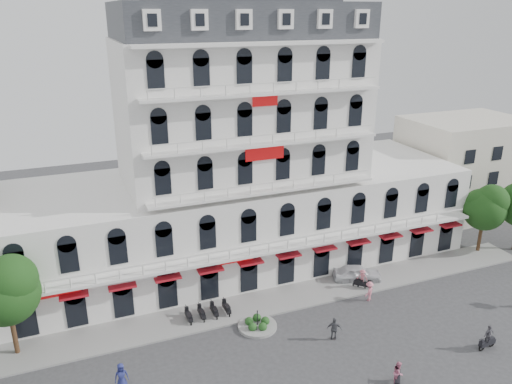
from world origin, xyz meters
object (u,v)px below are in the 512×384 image
object	(u,v)px
rider_southwest	(398,375)
rider_northeast	(488,337)
parked_car	(357,273)
rider_center	(362,279)

from	to	relation	value
rider_southwest	rider_northeast	size ratio (longest dim) A/B	1.03
rider_northeast	parked_car	bearing A→B (deg)	-79.21
rider_northeast	rider_center	world-z (taller)	rider_northeast
parked_car	rider_northeast	world-z (taller)	rider_northeast
parked_car	rider_center	bearing A→B (deg)	-176.35
rider_southwest	rider_center	size ratio (longest dim) A/B	1.08
rider_southwest	rider_northeast	xyz separation A→B (m)	(8.97, 1.00, -0.08)
rider_center	rider_southwest	bearing A→B (deg)	-67.61
rider_southwest	rider_center	bearing A→B (deg)	16.08
rider_northeast	rider_center	distance (m)	11.69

